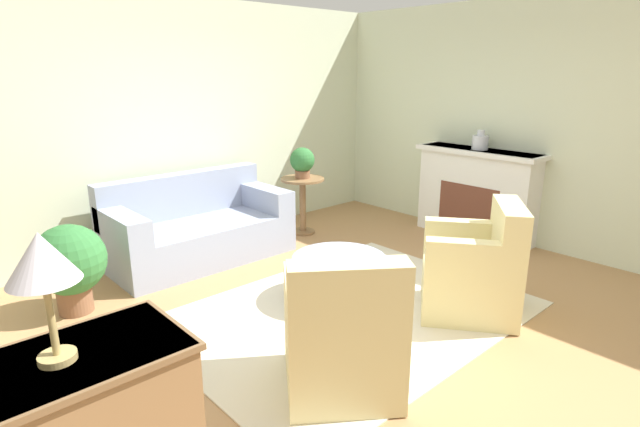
{
  "coord_description": "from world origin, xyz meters",
  "views": [
    {
      "loc": [
        -2.8,
        -2.68,
        2.01
      ],
      "look_at": [
        0.15,
        0.55,
        0.75
      ],
      "focal_mm": 28.0,
      "sensor_mm": 36.0,
      "label": 1
    }
  ],
  "objects_px": {
    "ottoman_table": "(339,272)",
    "armchair_right": "(476,271)",
    "couch": "(198,229)",
    "armchair_left": "(342,337)",
    "vase_mantel_near": "(480,142)",
    "potted_plant_floor": "(70,263)",
    "potted_plant_on_side_table": "(302,161)",
    "table_lamp": "(42,263)",
    "side_table": "(303,196)"
  },
  "relations": [
    {
      "from": "couch",
      "to": "potted_plant_floor",
      "type": "distance_m",
      "value": 1.5
    },
    {
      "from": "potted_plant_on_side_table",
      "to": "table_lamp",
      "type": "distance_m",
      "value": 4.41
    },
    {
      "from": "vase_mantel_near",
      "to": "potted_plant_floor",
      "type": "bearing_deg",
      "value": 164.2
    },
    {
      "from": "ottoman_table",
      "to": "vase_mantel_near",
      "type": "xyz_separation_m",
      "value": [
        2.47,
        0.14,
        0.92
      ]
    },
    {
      "from": "couch",
      "to": "potted_plant_on_side_table",
      "type": "xyz_separation_m",
      "value": [
        1.42,
        -0.11,
        0.6
      ]
    },
    {
      "from": "armchair_left",
      "to": "table_lamp",
      "type": "bearing_deg",
      "value": 179.17
    },
    {
      "from": "couch",
      "to": "armchair_left",
      "type": "relative_size",
      "value": 1.86
    },
    {
      "from": "vase_mantel_near",
      "to": "potted_plant_on_side_table",
      "type": "height_order",
      "value": "vase_mantel_near"
    },
    {
      "from": "armchair_left",
      "to": "vase_mantel_near",
      "type": "distance_m",
      "value": 3.66
    },
    {
      "from": "couch",
      "to": "armchair_right",
      "type": "relative_size",
      "value": 1.86
    },
    {
      "from": "armchair_right",
      "to": "couch",
      "type": "bearing_deg",
      "value": 111.25
    },
    {
      "from": "ottoman_table",
      "to": "armchair_right",
      "type": "bearing_deg",
      "value": -55.52
    },
    {
      "from": "ottoman_table",
      "to": "table_lamp",
      "type": "xyz_separation_m",
      "value": [
        -2.52,
        -0.94,
        1.04
      ]
    },
    {
      "from": "vase_mantel_near",
      "to": "potted_plant_on_side_table",
      "type": "xyz_separation_m",
      "value": [
        -1.47,
        1.54,
        -0.26
      ]
    },
    {
      "from": "couch",
      "to": "ottoman_table",
      "type": "distance_m",
      "value": 1.84
    },
    {
      "from": "armchair_left",
      "to": "vase_mantel_near",
      "type": "relative_size",
      "value": 4.43
    },
    {
      "from": "ottoman_table",
      "to": "side_table",
      "type": "relative_size",
      "value": 1.18
    },
    {
      "from": "side_table",
      "to": "potted_plant_floor",
      "type": "relative_size",
      "value": 0.92
    },
    {
      "from": "ottoman_table",
      "to": "armchair_left",
      "type": "bearing_deg",
      "value": -133.81
    },
    {
      "from": "vase_mantel_near",
      "to": "table_lamp",
      "type": "relative_size",
      "value": 0.43
    },
    {
      "from": "table_lamp",
      "to": "potted_plant_on_side_table",
      "type": "bearing_deg",
      "value": 36.61
    },
    {
      "from": "table_lamp",
      "to": "couch",
      "type": "bearing_deg",
      "value": 52.37
    },
    {
      "from": "couch",
      "to": "side_table",
      "type": "xyz_separation_m",
      "value": [
        1.42,
        -0.11,
        0.16
      ]
    },
    {
      "from": "potted_plant_floor",
      "to": "vase_mantel_near",
      "type": "bearing_deg",
      "value": -15.8
    },
    {
      "from": "couch",
      "to": "armchair_left",
      "type": "bearing_deg",
      "value": -100.49
    },
    {
      "from": "armchair_left",
      "to": "side_table",
      "type": "bearing_deg",
      "value": 53.87
    },
    {
      "from": "couch",
      "to": "armchair_left",
      "type": "xyz_separation_m",
      "value": [
        -0.51,
        -2.76,
        0.06
      ]
    },
    {
      "from": "couch",
      "to": "vase_mantel_near",
      "type": "bearing_deg",
      "value": -29.87
    },
    {
      "from": "vase_mantel_near",
      "to": "potted_plant_floor",
      "type": "distance_m",
      "value": 4.55
    },
    {
      "from": "table_lamp",
      "to": "ottoman_table",
      "type": "bearing_deg",
      "value": 20.43
    },
    {
      "from": "armchair_left",
      "to": "potted_plant_on_side_table",
      "type": "distance_m",
      "value": 3.32
    },
    {
      "from": "vase_mantel_near",
      "to": "armchair_left",
      "type": "bearing_deg",
      "value": -162.05
    },
    {
      "from": "vase_mantel_near",
      "to": "table_lamp",
      "type": "bearing_deg",
      "value": -167.83
    },
    {
      "from": "potted_plant_on_side_table",
      "to": "ottoman_table",
      "type": "bearing_deg",
      "value": -120.91
    },
    {
      "from": "couch",
      "to": "armchair_left",
      "type": "distance_m",
      "value": 2.8
    },
    {
      "from": "vase_mantel_near",
      "to": "table_lamp",
      "type": "distance_m",
      "value": 5.11
    },
    {
      "from": "armchair_right",
      "to": "potted_plant_floor",
      "type": "relative_size",
      "value": 1.32
    },
    {
      "from": "vase_mantel_near",
      "to": "potted_plant_on_side_table",
      "type": "bearing_deg",
      "value": 133.51
    },
    {
      "from": "couch",
      "to": "potted_plant_on_side_table",
      "type": "bearing_deg",
      "value": -4.56
    },
    {
      "from": "armchair_left",
      "to": "ottoman_table",
      "type": "height_order",
      "value": "armchair_left"
    },
    {
      "from": "ottoman_table",
      "to": "potted_plant_floor",
      "type": "distance_m",
      "value": 2.3
    },
    {
      "from": "potted_plant_floor",
      "to": "couch",
      "type": "bearing_deg",
      "value": 16.86
    },
    {
      "from": "ottoman_table",
      "to": "potted_plant_floor",
      "type": "bearing_deg",
      "value": 143.6
    },
    {
      "from": "armchair_left",
      "to": "armchair_right",
      "type": "distance_m",
      "value": 1.58
    },
    {
      "from": "couch",
      "to": "potted_plant_floor",
      "type": "bearing_deg",
      "value": -163.14
    },
    {
      "from": "couch",
      "to": "potted_plant_floor",
      "type": "xyz_separation_m",
      "value": [
        -1.43,
        -0.43,
        0.12
      ]
    },
    {
      "from": "ottoman_table",
      "to": "vase_mantel_near",
      "type": "relative_size",
      "value": 3.64
    },
    {
      "from": "armchair_left",
      "to": "table_lamp",
      "type": "xyz_separation_m",
      "value": [
        -1.6,
        0.02,
        0.93
      ]
    },
    {
      "from": "side_table",
      "to": "couch",
      "type": "bearing_deg",
      "value": 175.44
    },
    {
      "from": "table_lamp",
      "to": "side_table",
      "type": "bearing_deg",
      "value": 36.61
    }
  ]
}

